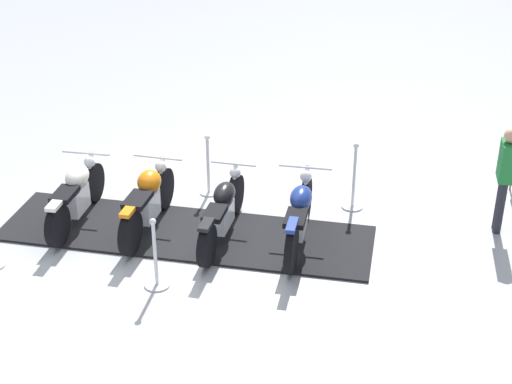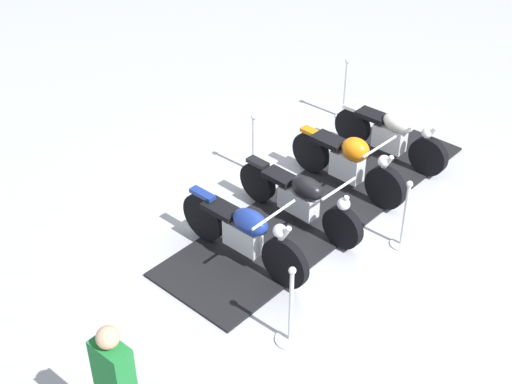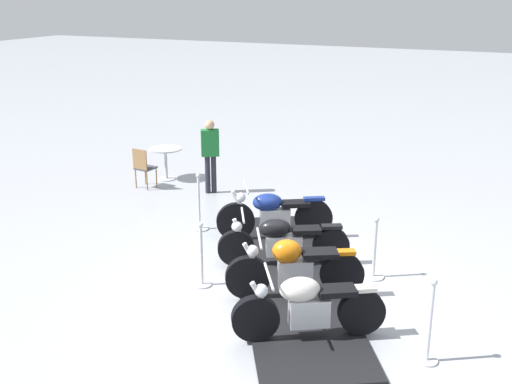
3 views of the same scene
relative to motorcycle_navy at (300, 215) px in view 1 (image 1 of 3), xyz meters
name	(u,v)px [view 1 (image 1 of 3)]	position (x,y,z in m)	size (l,w,h in m)	color
ground_plane	(186,234)	(-1.49, -0.91, -0.53)	(80.00, 80.00, 0.00)	#A8AAB2
display_platform	(186,233)	(-1.49, -0.91, -0.51)	(5.69, 1.54, 0.04)	black
motorcycle_navy	(300,215)	(0.00, 0.00, 0.00)	(1.23, 1.92, 1.04)	black
motorcycle_black	(223,210)	(-1.00, -0.58, -0.06)	(1.24, 2.01, 0.91)	black
motorcycle_copper	(148,200)	(-2.00, -1.18, -0.01)	(1.17, 1.90, 0.98)	black
motorcycle_cream	(76,194)	(-3.00, -1.77, -0.03)	(1.23, 1.84, 0.94)	black
stanchion_right_front	(353,188)	(-0.11, 1.51, -0.18)	(0.35, 0.35, 1.14)	silver
stanchion_right_mid	(208,174)	(-2.19, 0.29, -0.16)	(0.31, 0.31, 1.07)	silver
stanchion_left_mid	(156,266)	(-0.78, -2.11, -0.22)	(0.36, 0.36, 1.05)	silver
bystander_person	(506,171)	(1.98, 2.39, 0.49)	(0.40, 0.46, 1.70)	#23232D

